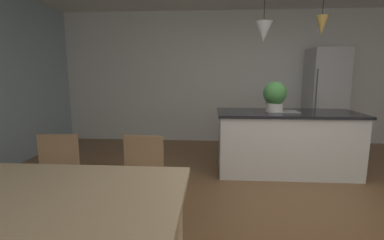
{
  "coord_description": "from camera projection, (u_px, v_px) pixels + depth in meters",
  "views": [
    {
      "loc": [
        -0.94,
        -2.62,
        1.45
      ],
      "look_at": [
        -1.14,
        0.36,
        0.94
      ],
      "focal_mm": 25.68,
      "sensor_mm": 36.0,
      "label": 1
    }
  ],
  "objects": [
    {
      "name": "dining_table",
      "position": [
        37.0,
        201.0,
        1.66
      ],
      "size": [
        1.79,
        0.96,
        0.75
      ],
      "color": "#D1B284",
      "rests_on": "ground_plane"
    },
    {
      "name": "wall_back_kitchen",
      "position": [
        256.0,
        78.0,
        5.73
      ],
      "size": [
        10.0,
        0.12,
        2.7
      ],
      "primitive_type": "cube",
      "color": "silver",
      "rests_on": "ground_plane"
    },
    {
      "name": "chair_far_left",
      "position": [
        54.0,
        179.0,
        2.56
      ],
      "size": [
        0.44,
        0.44,
        0.87
      ],
      "color": "#A87F56",
      "rests_on": "ground_plane"
    },
    {
      "name": "ground_plane",
      "position": [
        303.0,
        221.0,
        2.76
      ],
      "size": [
        10.0,
        8.4,
        0.04
      ],
      "primitive_type": "cube",
      "color": "brown"
    },
    {
      "name": "chair_far_right",
      "position": [
        140.0,
        181.0,
        2.51
      ],
      "size": [
        0.43,
        0.43,
        0.87
      ],
      "color": "#A87F56",
      "rests_on": "ground_plane"
    },
    {
      "name": "pendant_over_island_main",
      "position": [
        263.0,
        32.0,
        3.77
      ],
      "size": [
        0.24,
        0.24,
        0.83
      ],
      "color": "black"
    },
    {
      "name": "refrigerator",
      "position": [
        325.0,
        99.0,
        5.32
      ],
      "size": [
        0.66,
        0.67,
        1.91
      ],
      "color": "#B2B5B7",
      "rests_on": "ground_plane"
    },
    {
      "name": "pendant_over_island_aux",
      "position": [
        322.0,
        25.0,
        3.71
      ],
      "size": [
        0.17,
        0.17,
        0.74
      ],
      "color": "black"
    },
    {
      "name": "kitchen_island",
      "position": [
        286.0,
        142.0,
        4.0
      ],
      "size": [
        1.99,
        0.84,
        0.91
      ],
      "color": "silver",
      "rests_on": "ground_plane"
    },
    {
      "name": "potted_plant_on_island",
      "position": [
        275.0,
        96.0,
        3.9
      ],
      "size": [
        0.33,
        0.33,
        0.43
      ],
      "color": "beige",
      "rests_on": "kitchen_island"
    }
  ]
}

